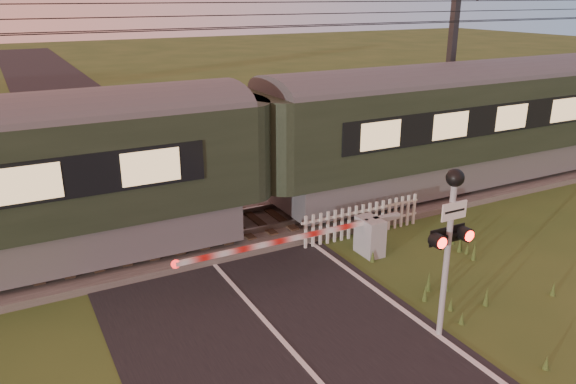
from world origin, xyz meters
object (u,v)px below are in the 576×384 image
boom_gate (361,236)px  catenary_mast (452,60)px  train (253,152)px  crossing_signal (450,225)px  picket_fence (363,220)px

boom_gate → catenary_mast: (7.49, 5.16, 3.46)m
train → boom_gate: (1.59, -2.93, -1.70)m
train → crossing_signal: (0.93, -6.55, 0.09)m
crossing_signal → picket_fence: size_ratio=0.89×
crossing_signal → picket_fence: bearing=72.8°
train → boom_gate: size_ratio=6.97×
picket_fence → catenary_mast: 8.64m
crossing_signal → boom_gate: bearing=79.8°
picket_fence → catenary_mast: (6.71, 4.13, 3.55)m
crossing_signal → picket_fence: crossing_signal is taller
train → picket_fence: size_ratio=11.03×
train → catenary_mast: (9.08, 2.23, 1.77)m
catenary_mast → train: bearing=-166.2°
boom_gate → crossing_signal: crossing_signal is taller
boom_gate → crossing_signal: size_ratio=1.78×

